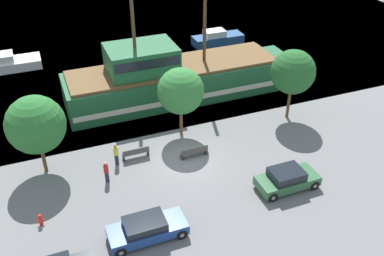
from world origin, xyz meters
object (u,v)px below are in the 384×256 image
moored_boat_dockside (5,64)px  bench_promenade_east (136,153)px  pedestrian_walking_near (106,172)px  parked_car_curb_front (147,229)px  pirate_ship (171,78)px  pedestrian_walking_far (116,154)px  fire_hydrant (40,219)px  moored_boat_outer (217,38)px  bench_promenade_west (194,152)px  parked_car_curb_rear (287,179)px

moored_boat_dockside → bench_promenade_east: bearing=-66.5°
bench_promenade_east → pedestrian_walking_near: size_ratio=1.19×
parked_car_curb_front → pedestrian_walking_near: size_ratio=2.76×
pirate_ship → pedestrian_walking_far: (-6.74, -7.82, -1.05)m
moored_boat_dockside → bench_promenade_east: 20.76m
pedestrian_walking_near → pedestrian_walking_far: bearing=57.5°
pirate_ship → fire_hydrant: 17.07m
parked_car_curb_front → pedestrian_walking_near: pedestrian_walking_near is taller
pirate_ship → moored_boat_outer: size_ratio=3.48×
bench_promenade_west → bench_promenade_east: bearing=160.1°
pirate_ship → parked_car_curb_rear: pirate_ship is taller
pirate_ship → pedestrian_walking_near: size_ratio=12.52×
parked_car_curb_front → bench_promenade_east: size_ratio=2.32×
moored_boat_outer → fire_hydrant: bearing=-134.1°
moored_boat_dockside → bench_promenade_east: moored_boat_dockside is taller
moored_boat_outer → parked_car_curb_front: bearing=-121.9°
pedestrian_walking_near → fire_hydrant: bearing=-151.0°
pirate_ship → parked_car_curb_front: 16.55m
pedestrian_walking_far → pedestrian_walking_near: bearing=-122.5°
moored_boat_outer → pedestrian_walking_far: bearing=-131.4°
moored_boat_outer → parked_car_curb_rear: size_ratio=1.43×
pedestrian_walking_near → pedestrian_walking_far: size_ratio=0.97×
moored_boat_outer → parked_car_curb_front: (-15.61, -25.03, 0.04)m
parked_car_curb_rear → pedestrian_walking_far: (-9.64, 6.45, 0.13)m
moored_boat_dockside → pedestrian_walking_far: (6.83, -19.27, 0.20)m
parked_car_curb_rear → bench_promenade_west: parked_car_curb_rear is taller
moored_boat_dockside → pedestrian_walking_near: moored_boat_dockside is taller
bench_promenade_east → pedestrian_walking_near: 3.08m
parked_car_curb_front → bench_promenade_east: parked_car_curb_front is taller
moored_boat_outer → moored_boat_dockside: bearing=176.2°
bench_promenade_east → pirate_ship: bearing=55.1°
bench_promenade_west → moored_boat_outer: bearing=61.4°
moored_boat_outer → bench_promenade_west: size_ratio=2.92×
bench_promenade_east → pedestrian_walking_far: bearing=-171.0°
parked_car_curb_rear → fire_hydrant: size_ratio=5.25×
parked_car_curb_rear → bench_promenade_west: size_ratio=2.04×
moored_boat_dockside → moored_boat_outer: size_ratio=1.16×
parked_car_curb_rear → bench_promenade_east: size_ratio=2.11×
moored_boat_dockside → moored_boat_outer: 22.54m
pirate_ship → bench_promenade_west: size_ratio=10.16×
pedestrian_walking_far → bench_promenade_east: bearing=9.0°
moored_boat_dockside → fire_hydrant: moored_boat_dockside is taller
moored_boat_dockside → parked_car_curb_rear: (16.47, -25.72, 0.07)m
parked_car_curb_rear → fire_hydrant: bearing=171.0°
pedestrian_walking_near → moored_boat_dockside: bearing=105.6°
bench_promenade_west → moored_boat_dockside: bearing=120.7°
pirate_ship → moored_boat_dockside: (-13.57, 11.45, -1.26)m
moored_boat_outer → parked_car_curb_front: size_ratio=1.30×
pirate_ship → bench_promenade_west: 9.23m
moored_boat_dockside → moored_boat_outer: (22.49, -1.51, 0.00)m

